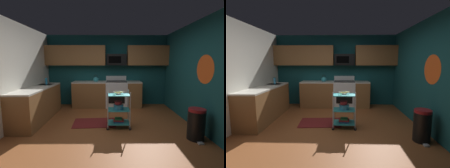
# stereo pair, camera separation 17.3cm
# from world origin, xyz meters

# --- Properties ---
(floor) EXTENTS (4.40, 4.80, 0.04)m
(floor) POSITION_xyz_m (0.00, 0.00, -0.02)
(floor) COLOR brown
(floor) RESTS_ON ground
(wall_back) EXTENTS (4.52, 0.06, 2.60)m
(wall_back) POSITION_xyz_m (0.00, 2.43, 1.30)
(wall_back) COLOR #14474C
(wall_back) RESTS_ON ground
(wall_left) EXTENTS (0.06, 4.80, 2.60)m
(wall_left) POSITION_xyz_m (-2.23, 0.00, 1.30)
(wall_left) COLOR silver
(wall_left) RESTS_ON ground
(wall_right) EXTENTS (0.06, 4.80, 2.60)m
(wall_right) POSITION_xyz_m (2.23, 0.00, 1.30)
(wall_right) COLOR #14474C
(wall_right) RESTS_ON ground
(wall_flower_decal) EXTENTS (0.00, 0.64, 0.64)m
(wall_flower_decal) POSITION_xyz_m (2.20, -0.12, 1.45)
(wall_flower_decal) COLOR #E5591E
(counter_run) EXTENTS (3.42, 2.72, 0.92)m
(counter_run) POSITION_xyz_m (-0.89, 1.47, 0.46)
(counter_run) COLOR brown
(counter_run) RESTS_ON ground
(oven_range) EXTENTS (0.76, 0.65, 1.10)m
(oven_range) POSITION_xyz_m (0.34, 2.10, 0.48)
(oven_range) COLOR white
(oven_range) RESTS_ON ground
(upper_cabinets) EXTENTS (4.40, 0.33, 0.70)m
(upper_cabinets) POSITION_xyz_m (-0.07, 2.23, 1.85)
(upper_cabinets) COLOR brown
(microwave) EXTENTS (0.70, 0.39, 0.40)m
(microwave) POSITION_xyz_m (0.34, 2.21, 1.70)
(microwave) COLOR black
(rolling_cart) EXTENTS (0.60, 0.40, 0.91)m
(rolling_cart) POSITION_xyz_m (0.32, 0.19, 0.45)
(rolling_cart) COLOR silver
(rolling_cart) RESTS_ON ground
(fruit_bowl) EXTENTS (0.27, 0.27, 0.07)m
(fruit_bowl) POSITION_xyz_m (0.32, 0.19, 0.88)
(fruit_bowl) COLOR silver
(fruit_bowl) RESTS_ON rolling_cart
(mixing_bowl_large) EXTENTS (0.25, 0.25, 0.11)m
(mixing_bowl_large) POSITION_xyz_m (0.32, 0.19, 0.52)
(mixing_bowl_large) COLOR #338CBF
(mixing_bowl_large) RESTS_ON rolling_cart
(mixing_bowl_small) EXTENTS (0.18, 0.18, 0.08)m
(mixing_bowl_small) POSITION_xyz_m (0.31, 0.21, 0.62)
(mixing_bowl_small) COLOR maroon
(mixing_bowl_small) RESTS_ON rolling_cart
(book_stack) EXTENTS (0.26, 0.19, 0.10)m
(book_stack) POSITION_xyz_m (0.32, 0.19, 0.18)
(book_stack) COLOR #1E4C8C
(book_stack) RESTS_ON rolling_cart
(kettle) EXTENTS (0.21, 0.18, 0.26)m
(kettle) POSITION_xyz_m (-0.41, 2.10, 1.00)
(kettle) COLOR teal
(kettle) RESTS_ON counter_run
(dish_soap_bottle) EXTENTS (0.06, 0.06, 0.20)m
(dish_soap_bottle) POSITION_xyz_m (-1.88, 1.35, 1.02)
(dish_soap_bottle) COLOR #2D8CBF
(dish_soap_bottle) RESTS_ON counter_run
(trash_can) EXTENTS (0.34, 0.42, 0.66)m
(trash_can) POSITION_xyz_m (1.90, -0.47, 0.33)
(trash_can) COLOR black
(trash_can) RESTS_ON ground
(floor_rug) EXTENTS (1.14, 0.76, 0.01)m
(floor_rug) POSITION_xyz_m (-0.31, 0.47, 0.01)
(floor_rug) COLOR maroon
(floor_rug) RESTS_ON ground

